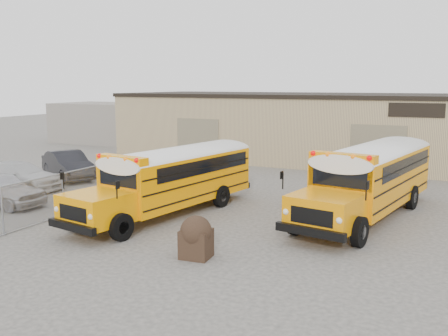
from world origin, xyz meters
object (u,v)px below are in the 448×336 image
at_px(school_bus_right, 412,157).
at_px(tarp_bundle, 196,236).
at_px(car_white, 19,176).
at_px(school_bus_left, 247,158).
at_px(car_silver, 0,189).
at_px(car_dark, 68,165).

relative_size(school_bus_right, tarp_bundle, 7.70).
bearing_deg(car_white, tarp_bundle, -115.40).
distance_m(school_bus_left, car_silver, 11.67).
height_order(car_white, car_dark, car_dark).
xyz_separation_m(school_bus_left, school_bus_right, (7.56, 3.54, 0.10)).
height_order(school_bus_left, car_white, school_bus_left).
xyz_separation_m(car_silver, car_dark, (-1.93, 6.30, 0.03)).
relative_size(school_bus_right, car_silver, 2.34).
bearing_deg(school_bus_right, car_white, -154.67).
height_order(school_bus_right, car_white, school_bus_right).
bearing_deg(tarp_bundle, school_bus_left, 104.66).
relative_size(school_bus_right, car_white, 2.15).
relative_size(tarp_bundle, car_dark, 0.28).
xyz_separation_m(car_silver, car_white, (-2.09, 2.95, -0.05)).
bearing_deg(car_dark, school_bus_right, -45.34).
bearing_deg(tarp_bundle, car_white, 159.05).
relative_size(car_silver, car_dark, 0.93).
xyz_separation_m(tarp_bundle, car_silver, (-11.10, 2.10, 0.06)).
bearing_deg(tarp_bundle, school_bus_right, 70.14).
distance_m(school_bus_right, tarp_bundle, 14.52).
relative_size(school_bus_left, school_bus_right, 0.94).
relative_size(school_bus_left, tarp_bundle, 7.23).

